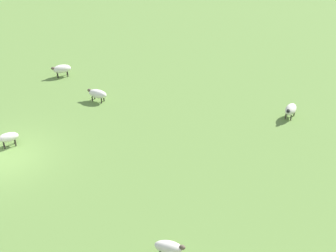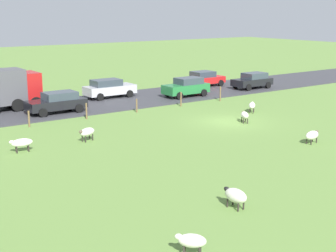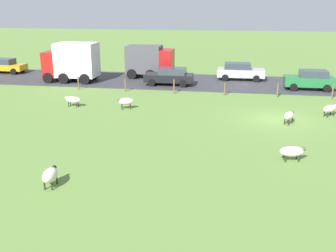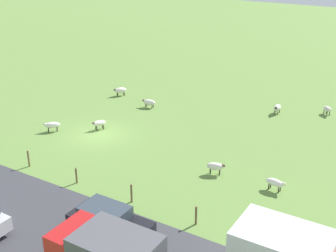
{
  "view_description": "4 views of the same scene",
  "coord_description": "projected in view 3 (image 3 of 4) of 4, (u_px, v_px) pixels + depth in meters",
  "views": [
    {
      "loc": [
        12.09,
        17.78,
        14.08
      ],
      "look_at": [
        -5.3,
        6.13,
        1.24
      ],
      "focal_mm": 52.56,
      "sensor_mm": 36.0,
      "label": 1
    },
    {
      "loc": [
        -24.78,
        22.78,
        7.58
      ],
      "look_at": [
        -0.24,
        5.39,
        0.48
      ],
      "focal_mm": 52.61,
      "sensor_mm": 36.0,
      "label": 2
    },
    {
      "loc": [
        -25.57,
        2.91,
        7.43
      ],
      "look_at": [
        -4.09,
        6.48,
        0.51
      ],
      "focal_mm": 42.35,
      "sensor_mm": 36.0,
      "label": 3
    },
    {
      "loc": [
        24.41,
        21.15,
        14.14
      ],
      "look_at": [
        -1.93,
        5.03,
        1.15
      ],
      "focal_mm": 48.22,
      "sensor_mm": 36.0,
      "label": 4
    }
  ],
  "objects": [
    {
      "name": "car_6",
      "position": [
        170.0,
        76.0,
        35.97
      ],
      "size": [
        2.09,
        4.36,
        1.55
      ],
      "color": "black",
      "rests_on": "road_strip"
    },
    {
      "name": "fence_post_3",
      "position": [
        174.0,
        86.0,
        32.97
      ],
      "size": [
        0.12,
        0.12,
        1.16
      ],
      "primitive_type": "cylinder",
      "color": "brown",
      "rests_on": "ground_plane"
    },
    {
      "name": "sheep_2",
      "position": [
        289.0,
        116.0,
        24.8
      ],
      "size": [
        1.13,
        0.93,
        0.76
      ],
      "color": "silver",
      "rests_on": "ground_plane"
    },
    {
      "name": "sheep_6",
      "position": [
        292.0,
        151.0,
        19.06
      ],
      "size": [
        0.71,
        1.3,
        0.74
      ],
      "color": "silver",
      "rests_on": "ground_plane"
    },
    {
      "name": "fence_post_2",
      "position": [
        225.0,
        89.0,
        32.33
      ],
      "size": [
        0.12,
        0.12,
        1.03
      ],
      "primitive_type": "cylinder",
      "color": "brown",
      "rests_on": "ground_plane"
    },
    {
      "name": "sheep_5",
      "position": [
        126.0,
        101.0,
        28.22
      ],
      "size": [
        0.83,
        1.24,
        0.81
      ],
      "color": "silver",
      "rests_on": "ground_plane"
    },
    {
      "name": "fence_post_1",
      "position": [
        278.0,
        90.0,
        31.66
      ],
      "size": [
        0.12,
        0.12,
        1.16
      ],
      "primitive_type": "cylinder",
      "color": "brown",
      "rests_on": "ground_plane"
    },
    {
      "name": "sheep_1",
      "position": [
        73.0,
        100.0,
        28.81
      ],
      "size": [
        0.59,
        1.29,
        0.76
      ],
      "color": "white",
      "rests_on": "ground_plane"
    },
    {
      "name": "truck_1",
      "position": [
        72.0,
        61.0,
        37.28
      ],
      "size": [
        2.76,
        4.92,
        3.61
      ],
      "color": "#B21919",
      "rests_on": "road_strip"
    },
    {
      "name": "car_0",
      "position": [
        310.0,
        80.0,
        34.09
      ],
      "size": [
        2.0,
        4.16,
        1.67
      ],
      "color": "#237238",
      "rests_on": "road_strip"
    },
    {
      "name": "fence_post_4",
      "position": [
        125.0,
        85.0,
        33.63
      ],
      "size": [
        0.12,
        0.12,
        1.11
      ],
      "primitive_type": "cylinder",
      "color": "brown",
      "rests_on": "ground_plane"
    },
    {
      "name": "sheep_3",
      "position": [
        330.0,
        109.0,
        26.44
      ],
      "size": [
        1.16,
        1.21,
        0.77
      ],
      "color": "white",
      "rests_on": "ground_plane"
    },
    {
      "name": "car_1",
      "position": [
        240.0,
        71.0,
        38.26
      ],
      "size": [
        2.06,
        4.49,
        1.62
      ],
      "color": "#B7B7BC",
      "rests_on": "road_strip"
    },
    {
      "name": "sheep_4",
      "position": [
        50.0,
        175.0,
        16.39
      ],
      "size": [
        1.17,
        0.62,
        0.8
      ],
      "color": "silver",
      "rests_on": "ground_plane"
    },
    {
      "name": "road_strip",
      "position": [
        265.0,
        84.0,
        36.57
      ],
      "size": [
        8.0,
        80.0,
        0.06
      ],
      "primitive_type": "cube",
      "color": "#38383D",
      "rests_on": "ground_plane"
    },
    {
      "name": "car_2",
      "position": [
        5.0,
        65.0,
        42.02
      ],
      "size": [
        2.01,
        4.1,
        1.49
      ],
      "color": "orange",
      "rests_on": "road_strip"
    },
    {
      "name": "ground_plane",
      "position": [
        276.0,
        120.0,
        25.84
      ],
      "size": [
        160.0,
        160.0,
        0.0
      ],
      "primitive_type": "plane",
      "color": "olive"
    },
    {
      "name": "fence_post_0",
      "position": [
        333.0,
        91.0,
        30.99
      ],
      "size": [
        0.12,
        0.12,
        1.24
      ],
      "primitive_type": "cylinder",
      "color": "brown",
      "rests_on": "ground_plane"
    },
    {
      "name": "fence_post_5",
      "position": [
        78.0,
        83.0,
        34.28
      ],
      "size": [
        0.12,
        0.12,
        1.15
      ],
      "primitive_type": "cylinder",
      "color": "brown",
      "rests_on": "ground_plane"
    },
    {
      "name": "truck_0",
      "position": [
        150.0,
        60.0,
        39.24
      ],
      "size": [
        2.65,
        4.57,
        3.12
      ],
      "color": "#B21919",
      "rests_on": "road_strip"
    }
  ]
}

